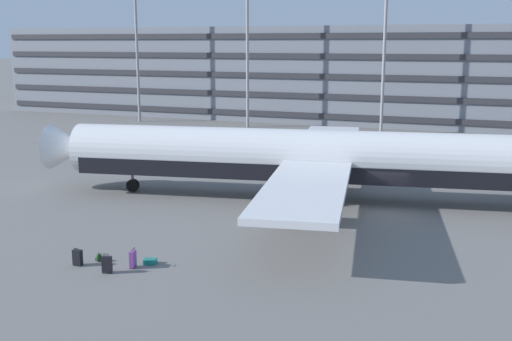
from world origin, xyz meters
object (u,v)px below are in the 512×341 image
object	(u,v)px
airliner	(311,158)
suitcase_laid_flat	(78,257)
suitcase_silver	(107,264)
suitcase_small	(133,259)
backpack_teal	(98,258)
suitcase_upright	(150,261)

from	to	relation	value
airliner	suitcase_laid_flat	distance (m)	17.80
suitcase_silver	suitcase_small	bearing A→B (deg)	54.01
backpack_teal	suitcase_upright	bearing A→B (deg)	13.86
suitcase_small	airliner	bearing A→B (deg)	74.65
suitcase_small	suitcase_silver	xyz separation A→B (m)	(-0.75, -1.03, -0.01)
suitcase_small	backpack_teal	xyz separation A→B (m)	(-2.06, 0.12, -0.24)
airliner	backpack_teal	size ratio (longest dim) A/B	82.59
suitcase_upright	backpack_teal	size ratio (longest dim) A/B	1.54
suitcase_upright	suitcase_laid_flat	bearing A→B (deg)	-154.89
airliner	suitcase_silver	size ratio (longest dim) A/B	39.60
suitcase_small	suitcase_laid_flat	xyz separation A→B (m)	(-2.64, -0.71, -0.02)
suitcase_silver	suitcase_laid_flat	bearing A→B (deg)	170.46
airliner	backpack_teal	world-z (taller)	airliner
airliner	suitcase_laid_flat	bearing A→B (deg)	-113.03
suitcase_silver	airliner	bearing A→B (deg)	73.16
suitcase_silver	suitcase_laid_flat	distance (m)	1.91
suitcase_laid_flat	suitcase_silver	bearing A→B (deg)	-9.54
suitcase_small	suitcase_upright	bearing A→B (deg)	57.04
suitcase_small	backpack_teal	bearing A→B (deg)	176.62
suitcase_upright	backpack_teal	world-z (taller)	backpack_teal
suitcase_silver	suitcase_laid_flat	xyz separation A→B (m)	(-1.89, 0.32, -0.01)
airliner	suitcase_silver	world-z (taller)	airliner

